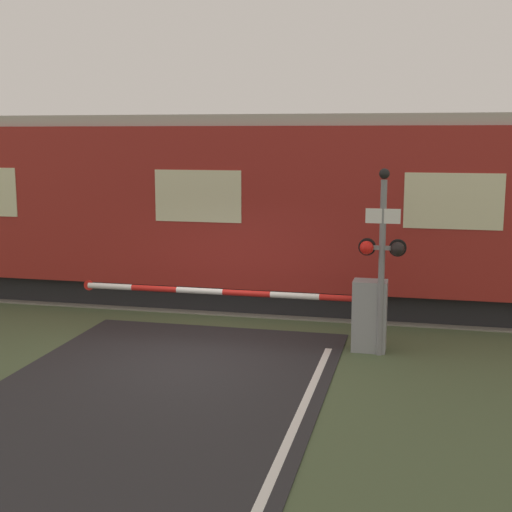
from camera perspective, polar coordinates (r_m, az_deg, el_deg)
ground_plane at (r=12.53m, az=-5.22°, el=-8.10°), size 80.00×80.00×0.00m
track_bed at (r=16.70m, az=-0.39°, el=-3.45°), size 36.00×3.20×0.13m
train at (r=16.54m, az=-2.98°, el=3.93°), size 18.78×3.20×4.23m
crossing_barrier at (r=12.90m, az=7.09°, el=-4.43°), size 5.81×0.44×1.28m
signal_post at (r=12.40m, az=10.05°, el=0.42°), size 0.82×0.26×3.26m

